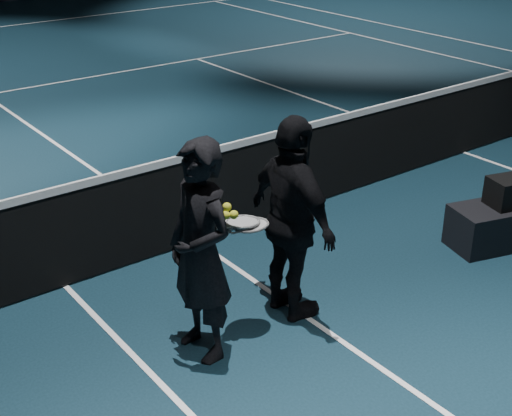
{
  "coord_description": "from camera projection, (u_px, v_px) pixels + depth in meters",
  "views": [
    {
      "loc": [
        -7.39,
        -5.3,
        3.3
      ],
      "look_at": [
        -4.52,
        -1.5,
        1.05
      ],
      "focal_mm": 50.0,
      "sensor_mm": 36.0,
      "label": 1
    }
  ],
  "objects": [
    {
      "name": "net_mesh",
      "position": [
        468.0,
        119.0,
        9.06
      ],
      "size": [
        12.8,
        0.02,
        0.86
      ],
      "primitive_type": "cube",
      "color": "black",
      "rests_on": "floor"
    },
    {
      "name": "racket_upper",
      "position": [
        243.0,
        222.0,
        5.28
      ],
      "size": [
        0.69,
        0.27,
        0.1
      ],
      "primitive_type": null,
      "rotation": [
        0.0,
        0.1,
        0.07
      ],
      "color": "black",
      "rests_on": "player_b"
    },
    {
      "name": "player_b",
      "position": [
        292.0,
        220.0,
        5.54
      ],
      "size": [
        0.47,
        1.02,
        1.69
      ],
      "primitive_type": "imported",
      "rotation": [
        0.0,
        0.0,
        1.51
      ],
      "color": "black",
      "rests_on": "floor"
    },
    {
      "name": "court_lines",
      "position": [
        464.0,
        152.0,
        9.25
      ],
      "size": [
        10.98,
        23.78,
        0.01
      ],
      "primitive_type": null,
      "color": "white",
      "rests_on": "floor"
    },
    {
      "name": "net_tape",
      "position": [
        473.0,
        84.0,
        8.86
      ],
      "size": [
        12.8,
        0.03,
        0.07
      ],
      "primitive_type": "cube",
      "color": "white",
      "rests_on": "net_mesh"
    },
    {
      "name": "tennis_balls",
      "position": [
        229.0,
        213.0,
        5.12
      ],
      "size": [
        0.12,
        0.1,
        0.12
      ],
      "primitive_type": null,
      "color": "gold",
      "rests_on": "racket_upper"
    },
    {
      "name": "player_a",
      "position": [
        201.0,
        252.0,
        5.08
      ],
      "size": [
        0.44,
        0.64,
        1.69
      ],
      "primitive_type": "imported",
      "rotation": [
        0.0,
        0.0,
        -1.52
      ],
      "color": "black",
      "rests_on": "floor"
    },
    {
      "name": "racket_lower",
      "position": [
        251.0,
        225.0,
        5.29
      ],
      "size": [
        0.68,
        0.22,
        0.03
      ],
      "primitive_type": null,
      "rotation": [
        0.0,
        0.0,
        -0.0
      ],
      "color": "black",
      "rests_on": "player_a"
    },
    {
      "name": "floor",
      "position": [
        464.0,
        153.0,
        9.25
      ],
      "size": [
        36.0,
        36.0,
        0.0
      ],
      "primitive_type": "plane",
      "color": "black",
      "rests_on": "ground"
    }
  ]
}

